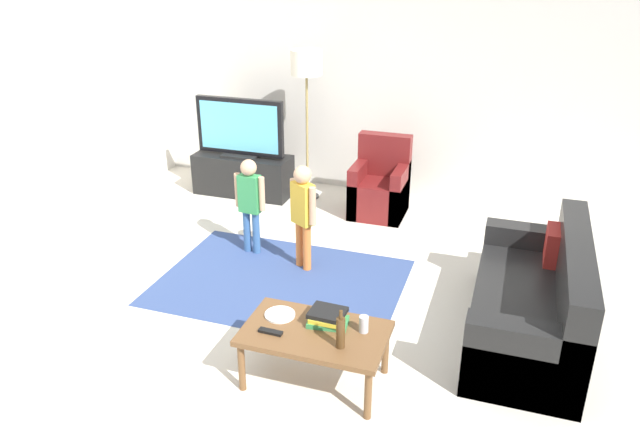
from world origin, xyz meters
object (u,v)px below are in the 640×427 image
Objects in this scene: tv at (240,128)px; child_near_tv at (250,198)px; couch at (538,306)px; floor_lamp at (307,71)px; child_center at (303,208)px; coffee_table at (315,337)px; plate at (280,315)px; book_stack at (328,317)px; bottle at (341,332)px; soda_can at (364,324)px; tv_stand at (243,175)px; armchair at (380,189)px; tv_remote at (271,332)px.

child_near_tv is (0.76, -1.40, -0.26)m from tv.
child_near_tv is at bearing 166.58° from couch.
child_center is (0.57, -1.72, -0.92)m from floor_lamp.
coffee_table is (1.23, -3.28, -1.17)m from floor_lamp.
couch is 2.01m from plate.
book_stack is 1.06× the size of bottle.
tv reaches higher than plate.
child_near_tv reaches higher than soda_can.
soda_can is at bearing -56.26° from child_center.
coffee_table is at bearing -53.51° from child_near_tv.
coffee_table is at bearing -57.15° from tv_stand.
armchair is 3.05m from soda_can.
soda_can is at bearing 17.35° from coffee_table.
floor_lamp is (-0.96, 0.19, 1.25)m from armchair.
plate is (-1.77, -0.95, 0.14)m from couch.
child_center is 1.71m from coffee_table.
couch is at bearing -13.44° from child_center.
tv_stand is 1.22× the size of child_near_tv.
floor_lamp is at bearing 113.07° from bottle.
child_near_tv is 2.07m from tv_remote.
couch reaches higher than coffee_table.
armchair is 7.50× the size of soda_can.
tv is 3.49m from plate.
tv reaches higher than tv_remote.
floor_lamp is 3.69m from soda_can.
child_center is at bearing -71.57° from floor_lamp.
bottle is at bearing -22.94° from plate.
book_stack is at bearing -67.93° from floor_lamp.
couch is 1.74× the size of child_center.
child_center is at bearing -48.59° from tv.
book_stack is 2.48× the size of soda_can.
child_near_tv is 2.13m from coffee_table.
armchair is at bearing -1.29° from tv_stand.
couch is at bearing -49.46° from armchair.
bottle is 0.57m from plate.
coffee_table is at bearing -115.58° from book_stack.
plate is at bearing -90.55° from armchair.
bottle is (2.24, -3.22, -0.31)m from tv.
child_near_tv reaches higher than plate.
child_near_tv is 0.62m from child_center.
tv_remote is at bearing -144.96° from book_stack.
child_near_tv is at bearing 134.58° from soda_can.
armchair is at bearing 75.91° from child_center.
couch is 1.81m from coffee_table.
bottle reaches higher than tv_remote.
tv is 2.07m from child_center.
plate is (-0.30, 0.10, 0.06)m from coffee_table.
bottle is (1.45, -3.40, -1.01)m from floor_lamp.
couch is at bearing 39.58° from soda_can.
armchair reaches higher than coffee_table.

